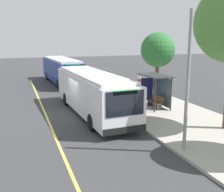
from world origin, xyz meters
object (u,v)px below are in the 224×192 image
object	(u,v)px
transit_bus_main	(93,92)
pedestrian_commuter	(132,98)
waiting_bench	(155,102)
route_sign_post	(139,91)
transit_bus_second	(62,70)

from	to	relation	value
transit_bus_main	pedestrian_commuter	bearing A→B (deg)	76.11
waiting_bench	pedestrian_commuter	distance (m)	2.07
waiting_bench	route_sign_post	world-z (taller)	route_sign_post
pedestrian_commuter	waiting_bench	bearing A→B (deg)	95.99
waiting_bench	transit_bus_second	bearing A→B (deg)	-162.90
transit_bus_main	pedestrian_commuter	distance (m)	2.89
waiting_bench	pedestrian_commuter	xyz separation A→B (m)	(0.21, -2.00, 0.48)
route_sign_post	pedestrian_commuter	xyz separation A→B (m)	(-1.64, 0.25, -0.84)
waiting_bench	pedestrian_commuter	bearing A→B (deg)	-84.01
route_sign_post	pedestrian_commuter	bearing A→B (deg)	171.30
transit_bus_second	pedestrian_commuter	size ratio (longest dim) A/B	6.68
route_sign_post	pedestrian_commuter	distance (m)	1.86
waiting_bench	route_sign_post	bearing A→B (deg)	-50.59
waiting_bench	route_sign_post	distance (m)	3.20
transit_bus_second	pedestrian_commuter	world-z (taller)	transit_bus_second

